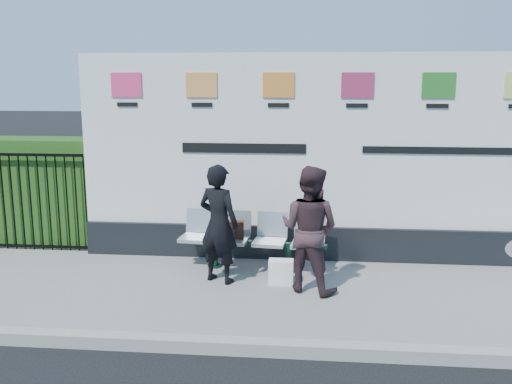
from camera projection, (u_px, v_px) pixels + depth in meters
The scene contains 10 objects.
pavement at pixel (318, 295), 7.25m from camera, with size 14.00×3.00×0.12m, color gray.
kerb at pixel (320, 350), 5.78m from camera, with size 14.00×0.18×0.14m, color gray.
billboard at pixel (354, 173), 8.24m from camera, with size 8.00×0.30×3.00m.
hedge at pixel (35, 191), 9.24m from camera, with size 2.35×0.70×1.70m, color #244D17.
railing at pixel (22, 201), 8.82m from camera, with size 2.05×0.06×1.54m, color black, non-canonical shape.
bench at pixel (251, 254), 8.01m from camera, with size 2.03×0.53×0.43m, color #B2B9BC, non-canonical shape.
woman_left at pixel (219, 224), 7.42m from camera, with size 0.57×0.38×1.57m, color black.
woman_right at pixel (309, 229), 7.11m from camera, with size 0.78×0.61×1.60m, color #372428.
handbag_brown at pixel (233, 230), 7.99m from camera, with size 0.31×0.13×0.25m, color black.
carrier_bag_white at pixel (281, 272), 7.45m from camera, with size 0.32×0.19×0.32m, color white.
Camera 1 is at (-0.15, -4.38, 2.80)m, focal length 40.00 mm.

